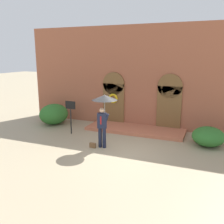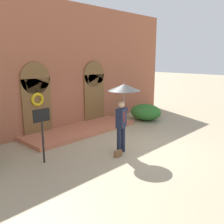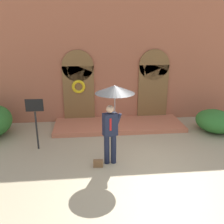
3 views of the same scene
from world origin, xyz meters
The scene contains 6 objects.
ground_plane centered at (0.00, 0.00, 0.00)m, with size 80.00×80.00×0.00m, color tan.
building_facade centered at (0.00, 4.15, 2.68)m, with size 14.00×2.30×5.60m.
person_with_umbrella centered at (-0.53, 0.16, 1.91)m, with size 1.10×1.10×2.36m.
handbag centered at (-1.00, -0.04, 0.11)m, with size 0.28×0.12×0.22m, color brown.
sign_post centered at (-2.94, 1.34, 1.16)m, with size 0.56×0.06×1.72m.
shrub_right centered at (3.69, 2.24, 0.42)m, with size 1.44×1.66×0.83m, color #2D6B28.
Camera 2 is at (-6.79, -5.23, 3.25)m, focal length 40.00 mm.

